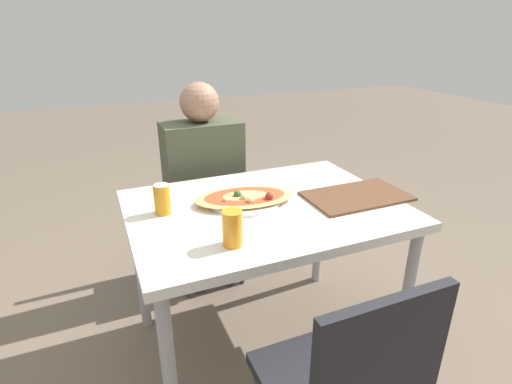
{
  "coord_description": "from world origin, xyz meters",
  "views": [
    {
      "loc": [
        -0.64,
        -1.41,
        1.47
      ],
      "look_at": [
        -0.03,
        0.02,
        0.81
      ],
      "focal_mm": 28.0,
      "sensor_mm": 36.0,
      "label": 1
    }
  ],
  "objects_px": {
    "dining_table": "(265,222)",
    "person_seated": "(204,171)",
    "soda_can": "(162,199)",
    "pizza_main": "(245,198)",
    "drink_glass": "(232,228)",
    "chair_far_seated": "(200,196)"
  },
  "relations": [
    {
      "from": "chair_far_seated",
      "to": "drink_glass",
      "type": "relative_size",
      "value": 6.97
    },
    {
      "from": "chair_far_seated",
      "to": "person_seated",
      "type": "height_order",
      "value": "person_seated"
    },
    {
      "from": "chair_far_seated",
      "to": "person_seated",
      "type": "bearing_deg",
      "value": 90.0
    },
    {
      "from": "pizza_main",
      "to": "soda_can",
      "type": "height_order",
      "value": "soda_can"
    },
    {
      "from": "person_seated",
      "to": "soda_can",
      "type": "relative_size",
      "value": 9.55
    },
    {
      "from": "pizza_main",
      "to": "person_seated",
      "type": "bearing_deg",
      "value": 92.42
    },
    {
      "from": "soda_can",
      "to": "person_seated",
      "type": "bearing_deg",
      "value": 59.18
    },
    {
      "from": "chair_far_seated",
      "to": "person_seated",
      "type": "xyz_separation_m",
      "value": [
        0.0,
        -0.11,
        0.19
      ]
    },
    {
      "from": "chair_far_seated",
      "to": "drink_glass",
      "type": "distance_m",
      "value": 1.06
    },
    {
      "from": "person_seated",
      "to": "drink_glass",
      "type": "distance_m",
      "value": 0.91
    },
    {
      "from": "dining_table",
      "to": "person_seated",
      "type": "xyz_separation_m",
      "value": [
        -0.09,
        0.63,
        0.04
      ]
    },
    {
      "from": "chair_far_seated",
      "to": "pizza_main",
      "type": "relative_size",
      "value": 1.96
    },
    {
      "from": "soda_can",
      "to": "chair_far_seated",
      "type": "bearing_deg",
      "value": 63.74
    },
    {
      "from": "dining_table",
      "to": "person_seated",
      "type": "bearing_deg",
      "value": 98.16
    },
    {
      "from": "dining_table",
      "to": "drink_glass",
      "type": "distance_m",
      "value": 0.38
    },
    {
      "from": "chair_far_seated",
      "to": "dining_table",
      "type": "bearing_deg",
      "value": 96.93
    },
    {
      "from": "person_seated",
      "to": "pizza_main",
      "type": "distance_m",
      "value": 0.58
    },
    {
      "from": "pizza_main",
      "to": "drink_glass",
      "type": "distance_m",
      "value": 0.37
    },
    {
      "from": "dining_table",
      "to": "chair_far_seated",
      "type": "bearing_deg",
      "value": 96.93
    },
    {
      "from": "pizza_main",
      "to": "drink_glass",
      "type": "xyz_separation_m",
      "value": [
        -0.17,
        -0.32,
        0.05
      ]
    },
    {
      "from": "pizza_main",
      "to": "soda_can",
      "type": "relative_size",
      "value": 3.7
    },
    {
      "from": "dining_table",
      "to": "soda_can",
      "type": "relative_size",
      "value": 9.12
    }
  ]
}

